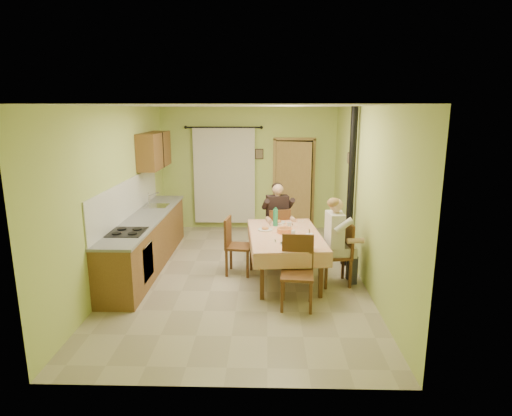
{
  "coord_description": "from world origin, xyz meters",
  "views": [
    {
      "loc": [
        0.43,
        -6.8,
        2.76
      ],
      "look_at": [
        0.25,
        0.1,
        1.15
      ],
      "focal_mm": 30.0,
      "sensor_mm": 36.0,
      "label": 1
    }
  ],
  "objects_px": {
    "man_far": "(278,212)",
    "stove_flue": "(350,209)",
    "dining_table": "(285,256)",
    "chair_far": "(278,242)",
    "chair_right": "(336,266)",
    "chair_near": "(297,287)",
    "chair_left": "(238,257)",
    "man_right": "(337,231)"
  },
  "relations": [
    {
      "from": "dining_table",
      "to": "stove_flue",
      "type": "distance_m",
      "value": 1.49
    },
    {
      "from": "man_far",
      "to": "man_right",
      "type": "relative_size",
      "value": 1.0
    },
    {
      "from": "chair_far",
      "to": "chair_right",
      "type": "height_order",
      "value": "chair_right"
    },
    {
      "from": "dining_table",
      "to": "stove_flue",
      "type": "height_order",
      "value": "stove_flue"
    },
    {
      "from": "chair_right",
      "to": "man_right",
      "type": "bearing_deg",
      "value": 90.0
    },
    {
      "from": "chair_left",
      "to": "man_far",
      "type": "xyz_separation_m",
      "value": [
        0.69,
        0.88,
        0.59
      ]
    },
    {
      "from": "chair_near",
      "to": "stove_flue",
      "type": "distance_m",
      "value": 2.17
    },
    {
      "from": "chair_far",
      "to": "man_right",
      "type": "relative_size",
      "value": 0.69
    },
    {
      "from": "chair_near",
      "to": "man_right",
      "type": "relative_size",
      "value": 0.73
    },
    {
      "from": "dining_table",
      "to": "chair_far",
      "type": "bearing_deg",
      "value": 90.32
    },
    {
      "from": "chair_right",
      "to": "stove_flue",
      "type": "bearing_deg",
      "value": -28.41
    },
    {
      "from": "chair_far",
      "to": "chair_near",
      "type": "distance_m",
      "value": 2.12
    },
    {
      "from": "chair_far",
      "to": "man_far",
      "type": "relative_size",
      "value": 0.69
    },
    {
      "from": "man_far",
      "to": "man_right",
      "type": "bearing_deg",
      "value": -67.67
    },
    {
      "from": "man_far",
      "to": "stove_flue",
      "type": "height_order",
      "value": "stove_flue"
    },
    {
      "from": "dining_table",
      "to": "chair_right",
      "type": "height_order",
      "value": "chair_right"
    },
    {
      "from": "chair_far",
      "to": "stove_flue",
      "type": "bearing_deg",
      "value": -28.16
    },
    {
      "from": "chair_near",
      "to": "chair_right",
      "type": "xyz_separation_m",
      "value": [
        0.68,
        0.83,
        -0.0
      ]
    },
    {
      "from": "chair_far",
      "to": "chair_near",
      "type": "xyz_separation_m",
      "value": [
        0.22,
        -2.11,
        0.0
      ]
    },
    {
      "from": "dining_table",
      "to": "man_right",
      "type": "xyz_separation_m",
      "value": [
        0.8,
        -0.25,
        0.5
      ]
    },
    {
      "from": "chair_right",
      "to": "dining_table",
      "type": "bearing_deg",
      "value": 65.65
    },
    {
      "from": "dining_table",
      "to": "man_right",
      "type": "height_order",
      "value": "man_right"
    },
    {
      "from": "chair_far",
      "to": "man_far",
      "type": "bearing_deg",
      "value": 90.0
    },
    {
      "from": "chair_far",
      "to": "stove_flue",
      "type": "height_order",
      "value": "stove_flue"
    },
    {
      "from": "dining_table",
      "to": "chair_near",
      "type": "height_order",
      "value": "chair_near"
    },
    {
      "from": "man_far",
      "to": "stove_flue",
      "type": "distance_m",
      "value": 1.33
    },
    {
      "from": "chair_left",
      "to": "man_right",
      "type": "relative_size",
      "value": 0.7
    },
    {
      "from": "dining_table",
      "to": "chair_near",
      "type": "distance_m",
      "value": 1.1
    },
    {
      "from": "chair_near",
      "to": "chair_far",
      "type": "bearing_deg",
      "value": -78.95
    },
    {
      "from": "dining_table",
      "to": "chair_far",
      "type": "relative_size",
      "value": 2.11
    },
    {
      "from": "chair_near",
      "to": "man_far",
      "type": "bearing_deg",
      "value": -78.91
    },
    {
      "from": "chair_left",
      "to": "man_right",
      "type": "xyz_separation_m",
      "value": [
        1.58,
        -0.41,
        0.59
      ]
    },
    {
      "from": "man_right",
      "to": "stove_flue",
      "type": "xyz_separation_m",
      "value": [
        0.37,
        0.92,
        0.15
      ]
    },
    {
      "from": "dining_table",
      "to": "man_far",
      "type": "relative_size",
      "value": 1.45
    },
    {
      "from": "chair_left",
      "to": "chair_near",
      "type": "bearing_deg",
      "value": 43.71
    },
    {
      "from": "dining_table",
      "to": "chair_near",
      "type": "bearing_deg",
      "value": -88.03
    },
    {
      "from": "chair_far",
      "to": "chair_left",
      "type": "xyz_separation_m",
      "value": [
        -0.69,
        -0.87,
        0.0
      ]
    },
    {
      "from": "dining_table",
      "to": "man_far",
      "type": "xyz_separation_m",
      "value": [
        -0.1,
        1.04,
        0.5
      ]
    },
    {
      "from": "chair_far",
      "to": "stove_flue",
      "type": "xyz_separation_m",
      "value": [
        1.26,
        -0.36,
        0.74
      ]
    },
    {
      "from": "chair_left",
      "to": "dining_table",
      "type": "bearing_deg",
      "value": 86.08
    },
    {
      "from": "dining_table",
      "to": "man_far",
      "type": "height_order",
      "value": "man_far"
    },
    {
      "from": "dining_table",
      "to": "chair_far",
      "type": "xyz_separation_m",
      "value": [
        -0.09,
        1.03,
        -0.09
      ]
    }
  ]
}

